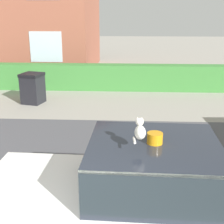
% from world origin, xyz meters
% --- Properties ---
extents(road_strip, '(28.00, 6.44, 0.01)m').
position_xyz_m(road_strip, '(0.00, 3.84, 0.01)').
color(road_strip, '#4C4C51').
rests_on(road_strip, ground).
extents(garden_hedge, '(11.75, 0.64, 1.01)m').
position_xyz_m(garden_hedge, '(1.04, 10.86, 0.51)').
color(garden_hedge, '#3D7F38').
rests_on(garden_hedge, ground).
extents(police_car, '(3.97, 1.83, 1.56)m').
position_xyz_m(police_car, '(1.14, 2.21, 0.67)').
color(police_car, black).
rests_on(police_car, road_strip).
extents(cat, '(0.16, 0.28, 0.25)m').
position_xyz_m(cat, '(1.19, 2.02, 1.67)').
color(cat, silver).
rests_on(cat, police_car).
extents(wheelie_bin, '(0.80, 0.82, 1.03)m').
position_xyz_m(wheelie_bin, '(-2.20, 8.79, 0.52)').
color(wheelie_bin, black).
rests_on(wheelie_bin, ground).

